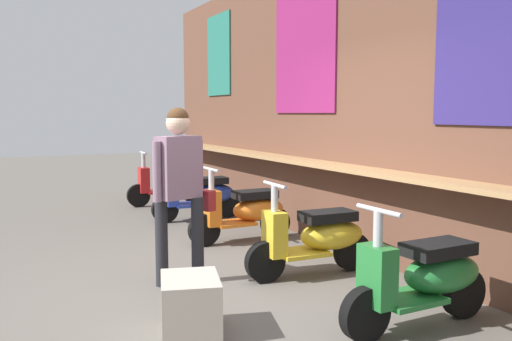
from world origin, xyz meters
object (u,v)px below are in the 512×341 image
(scooter_red, at_px, (171,183))
(scooter_blue, at_px, (202,195))
(scooter_yellow, at_px, (317,237))
(scooter_orange, at_px, (247,211))
(scooter_green, at_px, (426,277))
(shopper_with_handbag, at_px, (180,177))
(merchandise_crate, at_px, (190,306))

(scooter_red, bearing_deg, scooter_blue, 93.38)
(scooter_red, height_order, scooter_yellow, same)
(scooter_blue, xyz_separation_m, scooter_orange, (1.57, 0.00, 0.00))
(scooter_green, bearing_deg, scooter_yellow, -90.55)
(shopper_with_handbag, bearing_deg, scooter_red, -35.55)
(scooter_orange, bearing_deg, scooter_green, 90.51)
(scooter_blue, xyz_separation_m, shopper_with_handbag, (2.82, -1.32, 0.65))
(scooter_blue, xyz_separation_m, scooter_yellow, (3.20, -0.00, 0.00))
(scooter_blue, height_order, scooter_orange, same)
(scooter_yellow, bearing_deg, scooter_blue, -86.52)
(scooter_yellow, distance_m, merchandise_crate, 1.84)
(scooter_orange, xyz_separation_m, scooter_green, (3.12, -0.00, 0.00))
(scooter_yellow, distance_m, scooter_green, 1.49)
(scooter_blue, distance_m, merchandise_crate, 4.32)
(scooter_green, height_order, merchandise_crate, scooter_green)
(scooter_blue, bearing_deg, merchandise_crate, 70.62)
(scooter_blue, relative_size, scooter_green, 1.00)
(scooter_red, relative_size, scooter_orange, 1.00)
(scooter_blue, bearing_deg, scooter_yellow, 93.13)
(scooter_green, bearing_deg, scooter_red, -90.55)
(shopper_with_handbag, relative_size, merchandise_crate, 3.19)
(shopper_with_handbag, bearing_deg, scooter_green, -163.40)
(scooter_blue, height_order, scooter_green, same)
(merchandise_crate, bearing_deg, scooter_red, 163.31)
(scooter_blue, bearing_deg, scooter_red, -86.87)
(scooter_red, distance_m, scooter_blue, 1.52)
(scooter_orange, relative_size, scooter_yellow, 1.00)
(scooter_orange, distance_m, merchandise_crate, 2.93)
(scooter_green, distance_m, shopper_with_handbag, 2.37)
(scooter_yellow, height_order, scooter_green, same)
(scooter_orange, xyz_separation_m, scooter_yellow, (1.63, -0.00, 0.00))
(scooter_red, height_order, scooter_blue, same)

